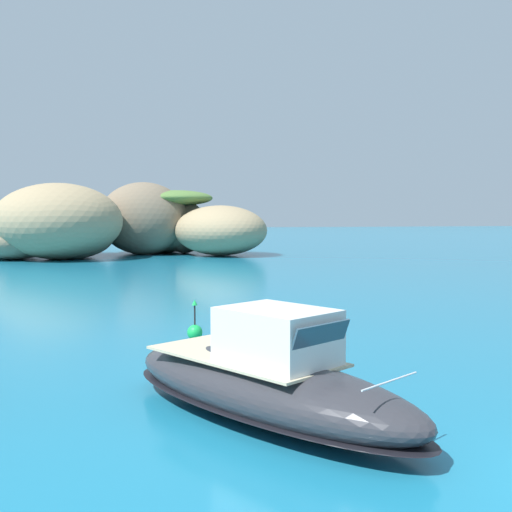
{
  "coord_description": "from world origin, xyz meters",
  "views": [
    {
      "loc": [
        -8.04,
        -8.17,
        4.58
      ],
      "look_at": [
        -2.42,
        18.44,
        2.72
      ],
      "focal_mm": 43.13,
      "sensor_mm": 36.0,
      "label": 1
    }
  ],
  "objects_px": {
    "islet_large": "(45,228)",
    "islet_small": "(167,224)",
    "channel_buoy": "(195,331)",
    "motorboat_charcoal": "(265,382)"
  },
  "relations": [
    {
      "from": "islet_large",
      "to": "islet_small",
      "type": "bearing_deg",
      "value": 15.76
    },
    {
      "from": "islet_large",
      "to": "channel_buoy",
      "type": "height_order",
      "value": "islet_large"
    },
    {
      "from": "islet_small",
      "to": "channel_buoy",
      "type": "bearing_deg",
      "value": -92.53
    },
    {
      "from": "islet_large",
      "to": "islet_small",
      "type": "height_order",
      "value": "islet_small"
    },
    {
      "from": "islet_small",
      "to": "islet_large",
      "type": "bearing_deg",
      "value": -164.24
    },
    {
      "from": "channel_buoy",
      "to": "islet_large",
      "type": "bearing_deg",
      "value": 103.31
    },
    {
      "from": "motorboat_charcoal",
      "to": "islet_small",
      "type": "bearing_deg",
      "value": 88.43
    },
    {
      "from": "islet_small",
      "to": "motorboat_charcoal",
      "type": "height_order",
      "value": "islet_small"
    },
    {
      "from": "islet_large",
      "to": "motorboat_charcoal",
      "type": "xyz_separation_m",
      "value": [
        11.38,
        -54.63,
        -2.31
      ]
    },
    {
      "from": "channel_buoy",
      "to": "islet_small",
      "type": "bearing_deg",
      "value": 87.47
    }
  ]
}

